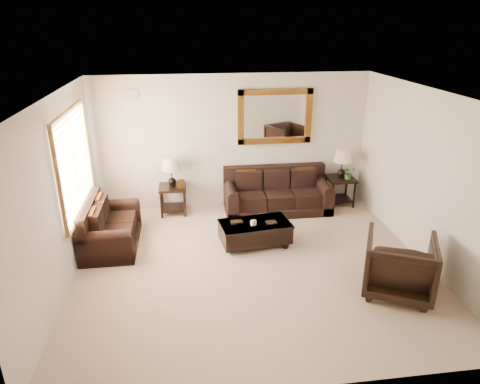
{
  "coord_description": "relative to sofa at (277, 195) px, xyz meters",
  "views": [
    {
      "loc": [
        -0.96,
        -5.82,
        3.64
      ],
      "look_at": [
        -0.1,
        0.6,
        1.03
      ],
      "focal_mm": 32.0,
      "sensor_mm": 36.0,
      "label": 1
    }
  ],
  "objects": [
    {
      "name": "sofa",
      "position": [
        0.0,
        0.0,
        0.0
      ],
      "size": [
        2.11,
        0.91,
        0.86
      ],
      "color": "black",
      "rests_on": "room"
    },
    {
      "name": "room",
      "position": [
        -0.85,
        -2.08,
        1.04
      ],
      "size": [
        5.51,
        5.01,
        2.71
      ],
      "color": "#9E826D",
      "rests_on": "ground"
    },
    {
      "name": "coffee_table",
      "position": [
        -0.68,
        -1.39,
        -0.06
      ],
      "size": [
        1.27,
        0.79,
        0.51
      ],
      "rotation": [
        0.0,
        0.0,
        0.13
      ],
      "color": "black",
      "rests_on": "room"
    },
    {
      "name": "mirror",
      "position": [
        0.0,
        0.38,
        1.54
      ],
      "size": [
        1.5,
        0.06,
        1.1
      ],
      "color": "#543A10",
      "rests_on": "room"
    },
    {
      "name": "potted_plant",
      "position": [
        1.5,
        0.01,
        0.39
      ],
      "size": [
        0.29,
        0.31,
        0.21
      ],
      "primitive_type": "imported",
      "rotation": [
        0.0,
        0.0,
        0.22
      ],
      "color": "#2E6021",
      "rests_on": "end_table_right"
    },
    {
      "name": "end_table_left",
      "position": [
        -2.1,
        0.11,
        0.45
      ],
      "size": [
        0.53,
        0.53,
        1.17
      ],
      "color": "black",
      "rests_on": "room"
    },
    {
      "name": "window",
      "position": [
        -3.55,
        -1.18,
        1.24
      ],
      "size": [
        0.07,
        1.96,
        1.66
      ],
      "color": "white",
      "rests_on": "room"
    },
    {
      "name": "end_table_right",
      "position": [
        1.38,
        0.1,
        0.47
      ],
      "size": [
        0.55,
        0.55,
        1.2
      ],
      "color": "black",
      "rests_on": "room"
    },
    {
      "name": "armchair",
      "position": [
        1.1,
        -3.05,
        0.16
      ],
      "size": [
        1.21,
        1.18,
        0.95
      ],
      "primitive_type": "imported",
      "rotation": [
        0.0,
        0.0,
        2.69
      ],
      "color": "black",
      "rests_on": "floor"
    },
    {
      "name": "air_vent",
      "position": [
        -2.75,
        0.4,
        2.04
      ],
      "size": [
        0.25,
        0.02,
        0.18
      ],
      "primitive_type": "cube",
      "color": "#999999",
      "rests_on": "room"
    },
    {
      "name": "loveseat",
      "position": [
        -3.2,
        -1.11,
        -0.01
      ],
      "size": [
        0.88,
        1.48,
        0.83
      ],
      "rotation": [
        0.0,
        0.0,
        1.57
      ],
      "color": "black",
      "rests_on": "room"
    }
  ]
}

